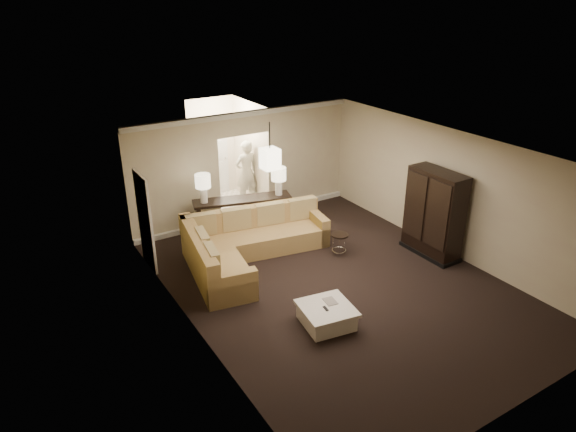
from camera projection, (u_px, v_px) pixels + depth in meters
ground at (338, 285)px, 10.39m from camera, size 8.00×8.00×0.00m
wall_back at (245, 166)px, 12.93m from camera, size 6.00×0.04×2.80m
wall_front at (525, 331)px, 6.72m from camera, size 6.00×0.04×2.80m
wall_left at (194, 263)px, 8.38m from camera, size 0.04×8.00×2.80m
wall_right at (450, 193)px, 11.27m from camera, size 0.04×8.00×2.80m
ceiling at (344, 152)px, 9.25m from camera, size 6.00×8.00×0.02m
crown_molding at (244, 114)px, 12.35m from camera, size 6.00×0.10×0.12m
baseboard at (247, 215)px, 13.44m from camera, size 6.00×0.10×0.12m
side_door at (145, 221)px, 10.71m from camera, size 0.05×0.90×2.10m
foyer at (222, 157)px, 14.01m from camera, size 1.44×2.02×2.80m
sectional_sofa at (245, 245)px, 11.19m from camera, size 3.62×2.72×0.97m
coffee_table at (327, 315)px, 9.12m from camera, size 1.03×1.03×0.38m
console_table at (243, 212)px, 12.42m from camera, size 2.40×1.15×0.91m
armoire at (434, 215)px, 11.26m from camera, size 0.58×1.37×1.96m
drink_table at (339, 240)px, 11.49m from camera, size 0.39×0.39×0.49m
table_lamp_left at (203, 184)px, 11.85m from camera, size 0.36×0.36×0.69m
table_lamp_right at (279, 177)px, 12.31m from camera, size 0.36×0.36×0.69m
pendant_light at (270, 159)px, 11.70m from camera, size 0.38×0.38×1.09m
person at (246, 169)px, 13.93m from camera, size 0.74×0.51×2.01m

